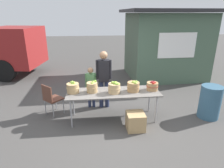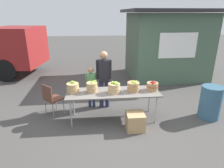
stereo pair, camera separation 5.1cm
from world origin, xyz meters
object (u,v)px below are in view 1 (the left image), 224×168
at_px(market_table, 113,93).
at_px(apple_basket_green_0, 73,88).
at_px(apple_basket_green_1, 92,87).
at_px(produce_crate, 135,121).
at_px(apple_basket_green_2, 114,88).
at_px(apple_basket_red_0, 152,86).
at_px(folding_chair, 51,97).
at_px(vendor_adult, 104,75).
at_px(child_customer, 91,84).
at_px(apple_basket_green_3, 133,86).
at_px(trash_barrel, 210,102).

height_order(market_table, apple_basket_green_0, apple_basket_green_0).
bearing_deg(apple_basket_green_1, produce_crate, -30.65).
xyz_separation_m(apple_basket_green_2, apple_basket_red_0, (0.98, 0.08, -0.02)).
relative_size(apple_basket_red_0, folding_chair, 0.35).
bearing_deg(folding_chair, market_table, -149.29).
relative_size(apple_basket_green_1, apple_basket_green_2, 0.96).
distance_m(vendor_adult, child_customer, 0.45).
relative_size(apple_basket_green_2, vendor_adult, 0.19).
xyz_separation_m(apple_basket_green_3, produce_crate, (-0.04, -0.54, -0.67)).
bearing_deg(market_table, apple_basket_green_0, 176.04).
height_order(vendor_adult, folding_chair, vendor_adult).
bearing_deg(folding_chair, trash_barrel, -143.67).
height_order(vendor_adult, produce_crate, vendor_adult).
distance_m(market_table, apple_basket_green_1, 0.55).
bearing_deg(trash_barrel, apple_basket_green_1, 175.78).
xyz_separation_m(market_table, folding_chair, (-1.60, 0.38, -0.20)).
bearing_deg(apple_basket_green_0, apple_basket_red_0, -1.22).
bearing_deg(folding_chair, child_customer, -116.71).
xyz_separation_m(apple_basket_green_0, apple_basket_green_2, (1.01, -0.13, 0.01)).
relative_size(apple_basket_green_2, apple_basket_green_3, 0.97).
distance_m(vendor_adult, trash_barrel, 2.87).
bearing_deg(apple_basket_green_3, apple_basket_green_2, -173.17).
bearing_deg(produce_crate, child_customer, 128.46).
relative_size(market_table, trash_barrel, 2.65).
bearing_deg(market_table, apple_basket_green_1, 174.73).
bearing_deg(market_table, trash_barrel, -4.00).
bearing_deg(child_customer, apple_basket_green_0, 60.36).
bearing_deg(apple_basket_green_2, apple_basket_red_0, 4.87).
relative_size(market_table, apple_basket_green_3, 7.24).
xyz_separation_m(apple_basket_green_3, child_customer, (-1.05, 0.74, -0.18)).
relative_size(apple_basket_green_2, child_customer, 0.26).
distance_m(apple_basket_green_2, apple_basket_green_3, 0.49).
bearing_deg(apple_basket_green_1, folding_chair, 163.01).
bearing_deg(vendor_adult, apple_basket_green_1, 65.46).
bearing_deg(market_table, produce_crate, -48.92).
bearing_deg(child_customer, apple_basket_red_0, 158.23).
relative_size(apple_basket_green_0, apple_basket_green_2, 1.02).
bearing_deg(apple_basket_red_0, trash_barrel, -7.62).
height_order(apple_basket_green_2, apple_basket_red_0, apple_basket_green_2).
height_order(apple_basket_green_1, apple_basket_green_2, apple_basket_green_2).
height_order(apple_basket_green_1, produce_crate, apple_basket_green_1).
xyz_separation_m(apple_basket_red_0, child_customer, (-1.55, 0.72, -0.16)).
relative_size(apple_basket_green_2, folding_chair, 0.36).
height_order(vendor_adult, trash_barrel, vendor_adult).
bearing_deg(trash_barrel, child_customer, 163.19).
bearing_deg(apple_basket_green_0, trash_barrel, -3.99).
distance_m(apple_basket_green_0, apple_basket_red_0, 1.98).
bearing_deg(folding_chair, apple_basket_green_2, -151.03).
xyz_separation_m(market_table, apple_basket_green_2, (0.02, -0.06, 0.18)).
xyz_separation_m(apple_basket_green_1, trash_barrel, (3.01, -0.22, -0.45)).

